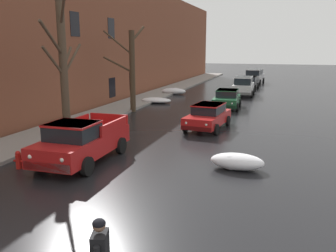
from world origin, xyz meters
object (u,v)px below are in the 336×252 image
(sedan_red_parked_kerbside_close, at_px, (208,116))
(sedan_black_queued_behind_truck, at_px, (249,82))
(bare_tree_mid_block, at_px, (132,68))
(pickup_truck_red_approaching_near_lane, at_px, (81,141))
(fire_hydrant, at_px, (18,160))
(bare_tree_second_along_sidewalk, at_px, (63,68))
(suv_silver_at_far_intersection, at_px, (254,76))
(sedan_green_parked_kerbside_mid, at_px, (227,98))
(suv_white_parked_far_down_block, at_px, (243,86))

(sedan_red_parked_kerbside_close, height_order, sedan_black_queued_behind_truck, same)
(bare_tree_mid_block, height_order, sedan_black_queued_behind_truck, bare_tree_mid_block)
(pickup_truck_red_approaching_near_lane, xyz_separation_m, sedan_red_parked_kerbside_close, (3.59, 7.66, -0.13))
(sedan_red_parked_kerbside_close, relative_size, fire_hydrant, 5.93)
(bare_tree_second_along_sidewalk, relative_size, sedan_black_queued_behind_truck, 1.79)
(sedan_red_parked_kerbside_close, bearing_deg, bare_tree_mid_block, 149.13)
(suv_silver_at_far_intersection, bearing_deg, sedan_green_parked_kerbside_mid, -90.90)
(bare_tree_mid_block, distance_m, fire_hydrant, 13.29)
(sedan_red_parked_kerbside_close, height_order, suv_white_parked_far_down_block, suv_white_parked_far_down_block)
(sedan_green_parked_kerbside_mid, distance_m, suv_white_parked_far_down_block, 7.73)
(sedan_red_parked_kerbside_close, bearing_deg, fire_hydrant, -120.97)
(bare_tree_second_along_sidewalk, distance_m, suv_white_parked_far_down_block, 20.97)
(bare_tree_second_along_sidewalk, height_order, fire_hydrant, bare_tree_second_along_sidewalk)
(suv_white_parked_far_down_block, bearing_deg, bare_tree_mid_block, -120.48)
(suv_white_parked_far_down_block, bearing_deg, fire_hydrant, -103.30)
(bare_tree_second_along_sidewalk, bearing_deg, sedan_black_queued_behind_truck, 75.82)
(sedan_black_queued_behind_truck, bearing_deg, sedan_red_parked_kerbside_close, -90.49)
(sedan_red_parked_kerbside_close, relative_size, suv_white_parked_far_down_block, 0.97)
(bare_tree_second_along_sidewalk, distance_m, sedan_red_parked_kerbside_close, 8.31)
(suv_silver_at_far_intersection, xyz_separation_m, fire_hydrant, (-5.70, -36.68, -0.63))
(suv_white_parked_far_down_block, bearing_deg, suv_silver_at_far_intersection, 90.19)
(bare_tree_second_along_sidewalk, xyz_separation_m, sedan_red_parked_kerbside_close, (6.33, 4.58, -2.86))
(sedan_red_parked_kerbside_close, bearing_deg, suv_white_parked_far_down_block, 89.01)
(sedan_black_queued_behind_truck, bearing_deg, bare_tree_mid_block, -110.80)
(bare_tree_second_along_sidewalk, relative_size, fire_hydrant, 10.28)
(bare_tree_mid_block, relative_size, fire_hydrant, 8.64)
(bare_tree_second_along_sidewalk, xyz_separation_m, sedan_black_queued_behind_truck, (6.51, 25.75, -2.86))
(sedan_green_parked_kerbside_mid, xyz_separation_m, suv_silver_at_far_intersection, (0.32, 20.11, 0.24))
(pickup_truck_red_approaching_near_lane, relative_size, suv_white_parked_far_down_block, 1.15)
(fire_hydrant, bearing_deg, sedan_green_parked_kerbside_mid, 72.01)
(bare_tree_mid_block, relative_size, pickup_truck_red_approaching_near_lane, 1.23)
(pickup_truck_red_approaching_near_lane, height_order, sedan_black_queued_behind_truck, pickup_truck_red_approaching_near_lane)
(sedan_green_parked_kerbside_mid, bearing_deg, fire_hydrant, -107.99)
(sedan_red_parked_kerbside_close, distance_m, sedan_black_queued_behind_truck, 21.18)
(sedan_green_parked_kerbside_mid, distance_m, fire_hydrant, 17.43)
(sedan_green_parked_kerbside_mid, bearing_deg, suv_white_parked_far_down_block, 87.34)
(sedan_red_parked_kerbside_close, height_order, sedan_green_parked_kerbside_mid, same)
(bare_tree_second_along_sidewalk, height_order, suv_silver_at_far_intersection, bare_tree_second_along_sidewalk)
(sedan_red_parked_kerbside_close, height_order, suv_silver_at_far_intersection, suv_silver_at_far_intersection)
(bare_tree_second_along_sidewalk, height_order, suv_white_parked_far_down_block, bare_tree_second_along_sidewalk)
(suv_white_parked_far_down_block, distance_m, fire_hydrant, 24.97)
(bare_tree_mid_block, distance_m, pickup_truck_red_approaching_near_lane, 12.04)
(pickup_truck_red_approaching_near_lane, distance_m, sedan_green_parked_kerbside_mid, 15.50)
(bare_tree_second_along_sidewalk, distance_m, bare_tree_mid_block, 8.42)
(sedan_red_parked_kerbside_close, distance_m, fire_hydrant, 10.66)
(suv_white_parked_far_down_block, bearing_deg, sedan_red_parked_kerbside_close, -90.99)
(suv_silver_at_far_intersection, bearing_deg, bare_tree_second_along_sidewalk, -101.52)
(suv_white_parked_far_down_block, relative_size, suv_silver_at_far_intersection, 0.88)
(sedan_red_parked_kerbside_close, distance_m, suv_white_parked_far_down_block, 15.17)
(bare_tree_second_along_sidewalk, distance_m, fire_hydrant, 5.66)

